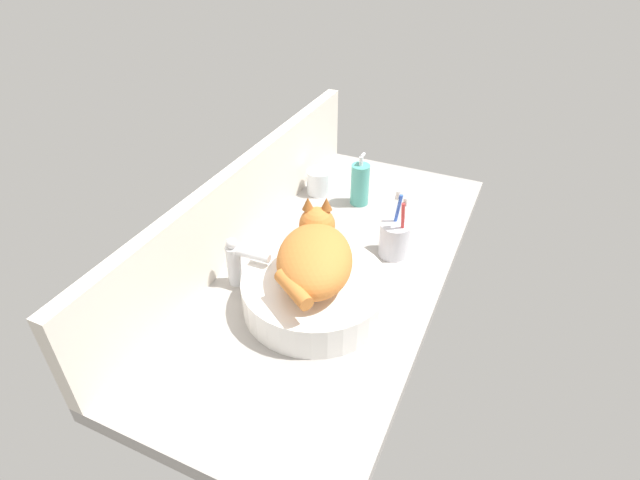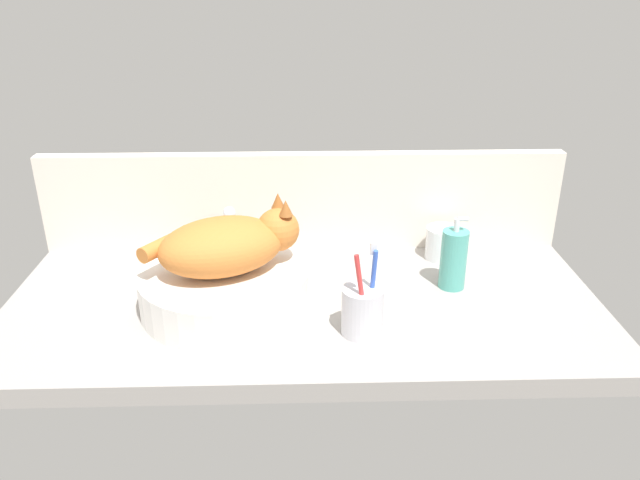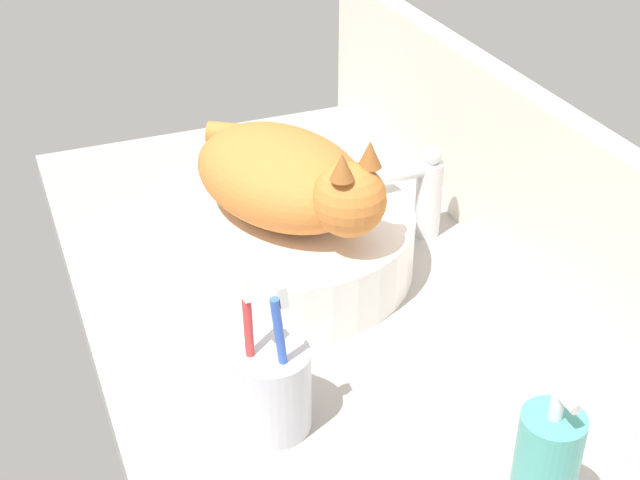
{
  "view_description": "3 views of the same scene",
  "coord_description": "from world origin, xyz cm",
  "px_view_note": "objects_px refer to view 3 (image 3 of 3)",
  "views": [
    {
      "loc": [
        -95.68,
        -39.74,
        81.95
      ],
      "look_at": [
        -4.75,
        1.58,
        10.57
      ],
      "focal_mm": 28.0,
      "sensor_mm": 36.0,
      "label": 1
    },
    {
      "loc": [
        -0.37,
        -114.16,
        65.19
      ],
      "look_at": [
        3.23,
        4.54,
        11.63
      ],
      "focal_mm": 35.0,
      "sensor_mm": 36.0,
      "label": 2
    },
    {
      "loc": [
        76.16,
        -33.84,
        65.07
      ],
      "look_at": [
        -4.71,
        -1.48,
        10.68
      ],
      "focal_mm": 50.0,
      "sensor_mm": 36.0,
      "label": 3
    }
  ],
  "objects_px": {
    "toothbrush_cup": "(272,387)",
    "sink_basin": "(282,242)",
    "cat": "(288,178)",
    "faucet": "(422,189)",
    "soap_dispenser": "(545,472)"
  },
  "relations": [
    {
      "from": "faucet",
      "to": "toothbrush_cup",
      "type": "distance_m",
      "value": 0.42
    },
    {
      "from": "faucet",
      "to": "toothbrush_cup",
      "type": "xyz_separation_m",
      "value": [
        0.28,
        -0.31,
        -0.02
      ]
    },
    {
      "from": "sink_basin",
      "to": "faucet",
      "type": "bearing_deg",
      "value": 92.0
    },
    {
      "from": "soap_dispenser",
      "to": "faucet",
      "type": "bearing_deg",
      "value": 164.81
    },
    {
      "from": "cat",
      "to": "faucet",
      "type": "height_order",
      "value": "cat"
    },
    {
      "from": "sink_basin",
      "to": "soap_dispenser",
      "type": "distance_m",
      "value": 0.49
    },
    {
      "from": "sink_basin",
      "to": "soap_dispenser",
      "type": "relative_size",
      "value": 2.08
    },
    {
      "from": "sink_basin",
      "to": "faucet",
      "type": "xyz_separation_m",
      "value": [
        -0.01,
        0.2,
        0.03
      ]
    },
    {
      "from": "toothbrush_cup",
      "to": "sink_basin",
      "type": "bearing_deg",
      "value": 158.37
    },
    {
      "from": "cat",
      "to": "faucet",
      "type": "bearing_deg",
      "value": 95.61
    },
    {
      "from": "toothbrush_cup",
      "to": "cat",
      "type": "bearing_deg",
      "value": 156.34
    },
    {
      "from": "sink_basin",
      "to": "soap_dispenser",
      "type": "xyz_separation_m",
      "value": [
        0.48,
        0.07,
        0.03
      ]
    },
    {
      "from": "faucet",
      "to": "soap_dispenser",
      "type": "bearing_deg",
      "value": -15.19
    },
    {
      "from": "sink_basin",
      "to": "cat",
      "type": "height_order",
      "value": "cat"
    },
    {
      "from": "sink_basin",
      "to": "toothbrush_cup",
      "type": "distance_m",
      "value": 0.29
    }
  ]
}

